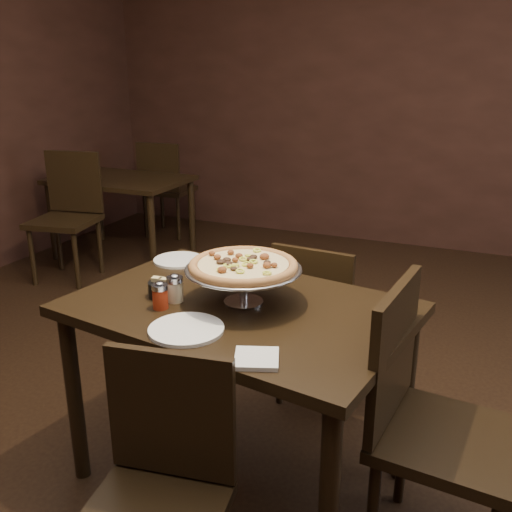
% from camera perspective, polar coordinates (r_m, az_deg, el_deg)
% --- Properties ---
extents(room, '(6.04, 7.04, 2.84)m').
position_cam_1_polar(room, '(2.06, 1.88, 11.90)').
color(room, black).
rests_on(room, ground).
extents(dining_table, '(1.37, 1.03, 0.78)m').
position_cam_1_polar(dining_table, '(2.21, -1.72, -7.30)').
color(dining_table, black).
rests_on(dining_table, ground).
extents(background_table, '(1.14, 0.76, 0.71)m').
position_cam_1_polar(background_table, '(5.13, -13.38, 6.60)').
color(background_table, black).
rests_on(background_table, ground).
extents(pizza_stand, '(0.44, 0.44, 0.18)m').
position_cam_1_polar(pizza_stand, '(2.12, -1.28, -1.02)').
color(pizza_stand, '#B7B7BE').
rests_on(pizza_stand, dining_table).
extents(parmesan_shaker, '(0.06, 0.06, 0.11)m').
position_cam_1_polar(parmesan_shaker, '(2.19, -8.10, -3.23)').
color(parmesan_shaker, beige).
rests_on(parmesan_shaker, dining_table).
extents(pepper_flake_shaker, '(0.06, 0.06, 0.11)m').
position_cam_1_polar(pepper_flake_shaker, '(2.14, -9.56, -3.94)').
color(pepper_flake_shaker, maroon).
rests_on(pepper_flake_shaker, dining_table).
extents(packet_caddy, '(0.10, 0.10, 0.08)m').
position_cam_1_polar(packet_caddy, '(2.25, -9.46, -3.24)').
color(packet_caddy, black).
rests_on(packet_caddy, dining_table).
extents(napkin_stack, '(0.17, 0.17, 0.01)m').
position_cam_1_polar(napkin_stack, '(1.77, 0.06, -10.22)').
color(napkin_stack, silver).
rests_on(napkin_stack, dining_table).
extents(plate_left, '(0.23, 0.23, 0.01)m').
position_cam_1_polar(plate_left, '(2.65, -7.76, -0.39)').
color(plate_left, white).
rests_on(plate_left, dining_table).
extents(plate_near, '(0.26, 0.26, 0.01)m').
position_cam_1_polar(plate_near, '(1.97, -6.99, -7.28)').
color(plate_near, white).
rests_on(plate_near, dining_table).
extents(serving_spatula, '(0.17, 0.17, 0.02)m').
position_cam_1_polar(serving_spatula, '(2.02, -0.83, -2.16)').
color(serving_spatula, '#B7B7BE').
rests_on(serving_spatula, pizza_stand).
extents(chair_far, '(0.43, 0.43, 0.85)m').
position_cam_1_polar(chair_far, '(2.81, 6.29, -6.24)').
color(chair_far, black).
rests_on(chair_far, ground).
extents(chair_near, '(0.46, 0.46, 0.86)m').
position_cam_1_polar(chair_near, '(1.82, -9.71, -21.95)').
color(chair_near, black).
rests_on(chair_near, ground).
extents(chair_side, '(0.50, 0.50, 0.97)m').
position_cam_1_polar(chair_side, '(2.05, 16.72, -15.11)').
color(chair_side, black).
rests_on(chair_side, ground).
extents(bg_chair_far, '(0.48, 0.48, 0.94)m').
position_cam_1_polar(bg_chair_far, '(5.72, -9.08, 7.00)').
color(bg_chair_far, black).
rests_on(bg_chair_far, ground).
extents(bg_chair_near, '(0.54, 0.54, 0.99)m').
position_cam_1_polar(bg_chair_near, '(4.76, -18.28, 4.32)').
color(bg_chair_near, black).
rests_on(bg_chair_near, ground).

